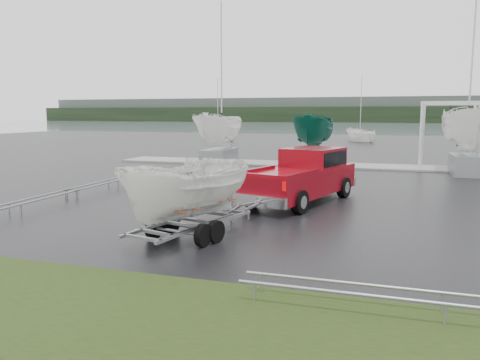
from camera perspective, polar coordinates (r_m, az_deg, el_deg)
ground_plane at (r=18.14m, az=7.71°, el=-2.73°), size 120.00×120.00×0.00m
lake at (r=117.66m, az=16.09°, el=6.14°), size 300.00×300.00×0.00m
grass_verge at (r=7.97m, az=-6.55°, el=-17.08°), size 40.00×40.00×0.00m
dock at (r=30.90m, az=11.83°, el=1.73°), size 30.00×3.00×0.12m
treeline at (r=187.60m, az=16.70°, el=7.65°), size 300.00×8.00×6.00m
far_hill at (r=195.60m, az=16.76°, el=8.24°), size 300.00×6.00×10.00m
pickup_truck at (r=18.37m, az=7.87°, el=0.74°), size 3.75×6.43×2.03m
trailer_hitched at (r=12.72m, az=-5.40°, el=4.66°), size 2.18×3.79×4.85m
trailer_parked at (r=12.32m, az=-7.24°, el=4.82°), size 2.00×3.76×4.97m
boat_hoist at (r=30.78m, az=24.13°, el=6.07°), size 3.30×2.18×4.12m
keelboat_0 at (r=30.41m, az=-2.57°, el=8.52°), size 2.28×3.20×10.45m
keelboat_1 at (r=29.09m, az=9.14°, el=8.27°), size 2.24×3.20×7.05m
keelboat_2 at (r=28.91m, az=26.35°, el=8.98°), size 2.67×3.20×10.84m
mast_rack_0 at (r=22.31m, az=-15.21°, el=-0.01°), size 0.56×6.50×0.06m
mast_rack_1 at (r=17.63m, az=-25.76°, el=-2.64°), size 0.56×6.50×0.06m
mast_rack_2 at (r=8.69m, az=23.67°, el=-13.08°), size 7.00×0.56×0.06m
moored_boat_0 at (r=62.00m, az=-2.69°, el=4.97°), size 3.22×3.20×11.06m
moored_boat_1 at (r=59.86m, az=14.38°, el=4.62°), size 3.22×3.25×11.18m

